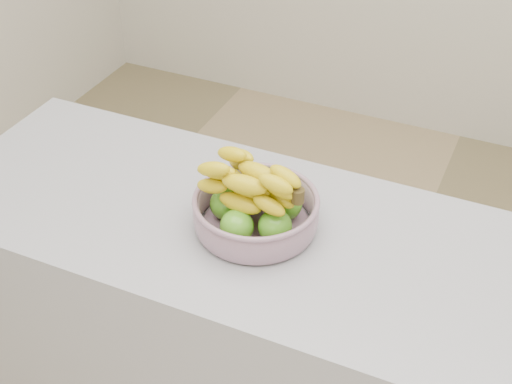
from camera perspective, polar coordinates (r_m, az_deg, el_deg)
counter at (r=1.91m, az=5.65°, el=-14.83°), size 2.00×0.60×0.90m
fruit_bowl at (r=1.60m, az=-0.03°, el=-1.23°), size 0.29×0.29×0.18m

